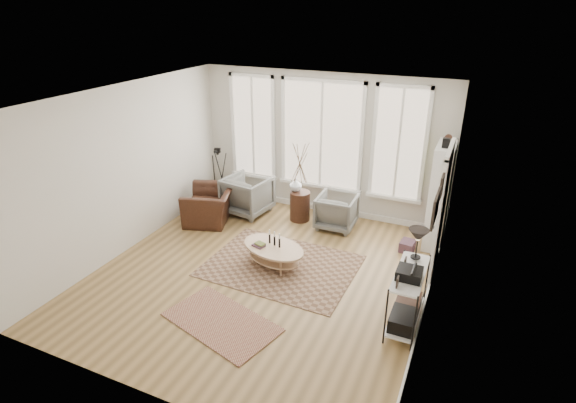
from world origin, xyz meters
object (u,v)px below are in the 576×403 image
at_px(coffee_table, 273,251).
at_px(armchair_right, 337,211).
at_px(low_shelf, 408,292).
at_px(accent_chair, 210,205).
at_px(armchair_left, 248,195).
at_px(bookcase, 439,196).
at_px(side_table, 300,182).

xyz_separation_m(coffee_table, armchair_right, (0.53, 1.78, 0.06)).
distance_m(coffee_table, armchair_right, 1.86).
bearing_deg(low_shelf, armchair_right, 126.93).
xyz_separation_m(low_shelf, accent_chair, (-4.24, 1.64, -0.17)).
relative_size(low_shelf, armchair_left, 1.47).
relative_size(bookcase, armchair_right, 2.74).
xyz_separation_m(coffee_table, accent_chair, (-1.91, 1.03, 0.06)).
bearing_deg(accent_chair, bookcase, 83.41).
relative_size(low_shelf, armchair_right, 1.73).
height_order(armchair_right, accent_chair, same).
xyz_separation_m(bookcase, accent_chair, (-4.30, -0.88, -0.61)).
height_order(low_shelf, armchair_left, low_shelf).
height_order(coffee_table, armchair_right, armchair_right).
relative_size(low_shelf, coffee_table, 0.99).
distance_m(bookcase, coffee_table, 3.13).
xyz_separation_m(bookcase, low_shelf, (-0.06, -2.52, -0.44)).
bearing_deg(side_table, low_shelf, -43.03).
height_order(coffee_table, side_table, side_table).
height_order(low_shelf, accent_chair, low_shelf).
bearing_deg(bookcase, side_table, -177.70).
relative_size(armchair_left, side_table, 0.52).
bearing_deg(accent_chair, armchair_left, 123.13).
distance_m(low_shelf, side_table, 3.55).
height_order(low_shelf, armchair_right, low_shelf).
distance_m(armchair_left, accent_chair, 0.83).
bearing_deg(side_table, armchair_right, -1.96).
distance_m(bookcase, side_table, 2.65).
bearing_deg(accent_chair, coffee_table, 43.50).
bearing_deg(armchair_left, low_shelf, 156.40).
bearing_deg(low_shelf, side_table, 136.97).
xyz_separation_m(armchair_right, side_table, (-0.79, 0.03, 0.48)).
relative_size(bookcase, coffee_table, 1.56).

